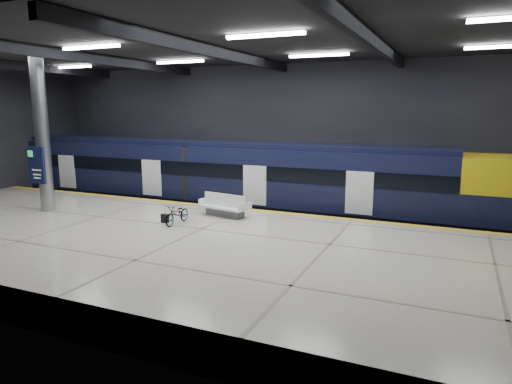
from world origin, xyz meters
The scene contains 10 objects.
ground centered at (0.00, 0.00, 0.00)m, with size 30.00×30.00×0.00m, color black.
room_shell centered at (0.00, 0.00, 5.72)m, with size 30.10×16.10×8.05m.
platform centered at (0.00, -2.50, 0.55)m, with size 30.00×11.00×1.10m, color beige.
safety_strip centered at (0.00, 2.75, 1.11)m, with size 30.00×0.40×0.01m, color gold.
rails centered at (0.00, 5.50, 0.08)m, with size 30.00×1.52×0.16m.
train centered at (-1.24, 5.50, 2.06)m, with size 29.40×2.84×3.79m.
bench centered at (-0.16, 1.21, 1.44)m, with size 2.32×1.29×0.97m.
bicycle centered at (-1.26, -0.75, 1.51)m, with size 0.55×1.57×0.82m, color #99999E.
pannier_bag centered at (-1.86, -0.75, 1.28)m, with size 0.30×0.18×0.35m, color black.
info_column centered at (-8.00, -1.03, 4.46)m, with size 0.90×0.78×6.90m.
Camera 1 is at (8.69, -15.64, 5.66)m, focal length 32.00 mm.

